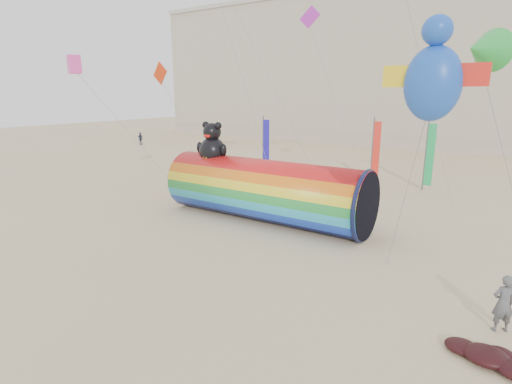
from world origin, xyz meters
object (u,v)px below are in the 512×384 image
Objects in this scene: kite_handler at (503,303)px; hotel_building at (353,71)px; windsock_assembly at (264,189)px; fabric_bundle at (495,359)px.

hotel_building is at bearing -97.76° from kite_handler.
hotel_building is at bearing 104.98° from windsock_assembly.
fabric_bundle is at bearing 56.16° from kite_handler.
hotel_building reaches higher than fabric_bundle.
windsock_assembly is 13.93m from fabric_bundle.
hotel_building is 23.06× the size of fabric_bundle.
kite_handler is at bearing -63.85° from hotel_building.
windsock_assembly reaches higher than fabric_bundle.
kite_handler is (22.98, -46.80, -9.40)m from hotel_building.
hotel_building is 54.78m from fabric_bundle.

